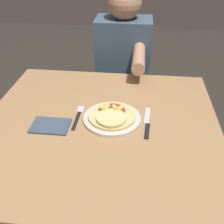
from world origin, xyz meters
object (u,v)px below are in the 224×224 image
(pizza, at_px, (112,115))
(fork, at_px, (78,116))
(plate, at_px, (112,118))
(person_diner, at_px, (123,66))
(knife, at_px, (147,123))
(dining_table, at_px, (100,145))

(pizza, height_order, fork, pizza)
(plate, height_order, person_diner, person_diner)
(plate, height_order, pizza, pizza)
(knife, height_order, person_diner, person_diner)
(dining_table, height_order, pizza, pizza)
(plate, bearing_deg, dining_table, -146.10)
(pizza, bearing_deg, knife, -2.26)
(dining_table, bearing_deg, plate, 33.90)
(fork, bearing_deg, knife, -3.35)
(dining_table, height_order, plate, plate)
(fork, relative_size, knife, 0.79)
(plate, xyz_separation_m, fork, (-0.15, 0.01, -0.00))
(person_diner, bearing_deg, dining_table, -93.43)
(pizza, distance_m, person_diner, 0.73)
(dining_table, relative_size, person_diner, 0.83)
(fork, distance_m, person_diner, 0.73)
(plate, distance_m, fork, 0.15)
(fork, bearing_deg, plate, -3.18)
(plate, distance_m, pizza, 0.02)
(pizza, distance_m, knife, 0.15)
(dining_table, height_order, fork, fork)
(dining_table, distance_m, knife, 0.23)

